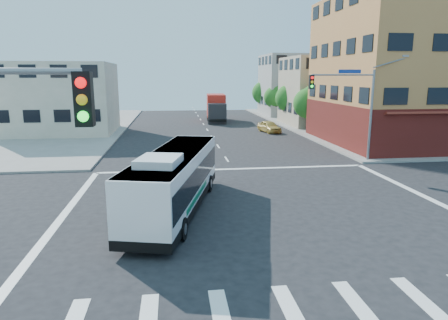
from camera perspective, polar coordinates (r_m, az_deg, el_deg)
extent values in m
plane|color=black|center=(19.56, 5.52, -7.61)|extent=(120.00, 120.00, 0.00)
cube|color=gray|center=(66.20, 29.15, 4.82)|extent=(50.00, 50.00, 0.15)
cube|color=#B57A41|center=(43.76, 26.80, 11.29)|extent=(18.00, 15.00, 14.00)
cube|color=#531613|center=(43.99, 26.20, 4.79)|extent=(18.09, 15.08, 4.00)
cube|color=tan|center=(56.15, 15.07, 9.44)|extent=(12.00, 10.00, 9.00)
cube|color=gray|center=(69.30, 10.67, 10.44)|extent=(12.00, 10.00, 10.00)
cube|color=beige|center=(49.71, -22.47, 8.11)|extent=(12.00, 10.00, 8.00)
cylinder|color=gray|center=(32.57, 20.23, 5.86)|extent=(0.18, 0.18, 7.00)
cylinder|color=gray|center=(31.13, 16.69, 11.57)|extent=(5.01, 0.62, 0.12)
cube|color=black|center=(29.98, 12.37, 10.84)|extent=(0.32, 0.30, 1.00)
sphere|color=#FF0C0C|center=(29.82, 12.51, 11.40)|extent=(0.20, 0.20, 0.20)
sphere|color=yellow|center=(29.82, 12.48, 10.83)|extent=(0.20, 0.20, 0.20)
sphere|color=#19FF33|center=(29.83, 12.46, 10.25)|extent=(0.20, 0.20, 0.20)
cube|color=navy|center=(31.38, 17.53, 11.97)|extent=(1.80, 0.22, 0.28)
cube|color=gray|center=(33.91, 24.45, 13.38)|extent=(0.50, 0.22, 0.14)
cube|color=black|center=(7.84, -19.38, 8.20)|extent=(0.32, 0.30, 1.00)
sphere|color=#FF0C0C|center=(7.67, -19.80, 10.35)|extent=(0.20, 0.20, 0.20)
sphere|color=yellow|center=(7.68, -19.64, 8.11)|extent=(0.20, 0.20, 0.20)
sphere|color=#19FF33|center=(7.70, -19.49, 5.89)|extent=(0.20, 0.20, 0.20)
cylinder|color=#352413|center=(48.98, 11.84, 5.14)|extent=(0.28, 0.28, 1.92)
sphere|color=#1E5E1B|center=(48.77, 11.96, 7.94)|extent=(3.60, 3.60, 3.60)
sphere|color=#1E5E1B|center=(48.57, 12.57, 8.96)|extent=(2.52, 2.52, 2.52)
cylinder|color=#352413|center=(56.55, 9.20, 6.15)|extent=(0.28, 0.28, 1.99)
sphere|color=#1E5E1B|center=(56.36, 9.29, 8.69)|extent=(3.80, 3.80, 3.80)
sphere|color=#1E5E1B|center=(56.15, 9.80, 9.64)|extent=(2.66, 2.66, 2.66)
cylinder|color=#352413|center=(64.24, 7.18, 6.83)|extent=(0.28, 0.28, 1.89)
sphere|color=#1E5E1B|center=(64.08, 7.24, 8.88)|extent=(3.40, 3.40, 3.40)
sphere|color=#1E5E1B|center=(63.85, 7.68, 9.63)|extent=(2.38, 2.38, 2.38)
cylinder|color=#352413|center=(71.98, 5.59, 7.46)|extent=(0.28, 0.28, 2.03)
sphere|color=#1E5E1B|center=(71.83, 5.64, 9.54)|extent=(4.00, 4.00, 4.00)
sphere|color=#1E5E1B|center=(71.59, 6.02, 10.33)|extent=(2.80, 2.80, 2.80)
cube|color=black|center=(19.85, -6.87, -5.82)|extent=(4.94, 11.24, 0.41)
cube|color=white|center=(19.54, -6.95, -2.69)|extent=(4.92, 11.22, 2.61)
cube|color=black|center=(19.50, -6.96, -2.23)|extent=(4.89, 10.91, 1.14)
cube|color=black|center=(24.70, -4.01, 0.61)|extent=(2.10, 0.57, 1.23)
cube|color=#E5590C|center=(24.57, -4.03, 2.72)|extent=(1.71, 0.47, 0.26)
cube|color=white|center=(19.27, -7.04, 0.91)|extent=(4.82, 10.99, 0.11)
cube|color=white|center=(16.62, -9.28, -0.14)|extent=(2.07, 2.35, 0.33)
cube|color=#06653F|center=(19.60, -10.57, -4.77)|extent=(1.24, 4.89, 0.26)
cube|color=#06653F|center=(19.05, -3.76, -5.08)|extent=(1.24, 4.89, 0.26)
cylinder|color=black|center=(23.38, -7.47, -3.17)|extent=(0.50, 0.99, 0.95)
cylinder|color=#99999E|center=(23.42, -7.78, -3.16)|extent=(0.15, 0.47, 0.48)
cylinder|color=black|center=(22.96, -2.16, -3.36)|extent=(0.50, 0.99, 0.95)
cylinder|color=#99999E|center=(22.94, -1.85, -3.37)|extent=(0.15, 0.47, 0.48)
cylinder|color=black|center=(16.99, -13.29, -9.26)|extent=(0.50, 0.99, 0.95)
cylinder|color=#99999E|center=(17.04, -13.70, -9.22)|extent=(0.15, 0.47, 0.48)
cylinder|color=black|center=(16.40, -5.99, -9.78)|extent=(0.50, 0.99, 0.95)
cylinder|color=#99999E|center=(16.37, -5.54, -9.81)|extent=(0.15, 0.47, 0.48)
cube|color=black|center=(55.66, -0.98, 6.63)|extent=(2.63, 2.53, 2.81)
cube|color=black|center=(54.60, -0.93, 6.98)|extent=(2.27, 0.23, 1.08)
cube|color=red|center=(59.68, -1.17, 7.81)|extent=(2.97, 6.20, 3.24)
cube|color=black|center=(58.53, -1.11, 6.09)|extent=(2.93, 8.77, 0.32)
cylinder|color=black|center=(55.92, -2.16, 5.76)|extent=(0.37, 1.10, 1.08)
cylinder|color=black|center=(56.02, 0.17, 5.78)|extent=(0.37, 1.10, 1.08)
cylinder|color=black|center=(59.03, -2.24, 6.08)|extent=(0.37, 1.10, 1.08)
cylinder|color=black|center=(59.13, -0.03, 6.10)|extent=(0.37, 1.10, 1.08)
cylinder|color=black|center=(61.72, -2.30, 6.33)|extent=(0.37, 1.10, 1.08)
cylinder|color=black|center=(61.81, -0.19, 6.35)|extent=(0.37, 1.10, 1.08)
imported|color=gold|center=(47.46, 6.49, 4.76)|extent=(2.42, 4.26, 1.37)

